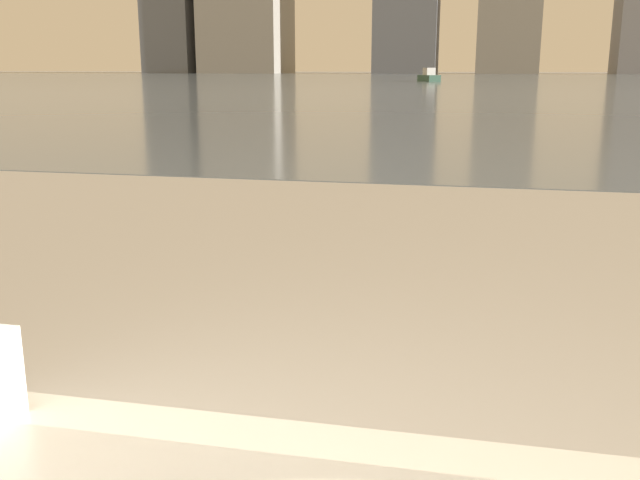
% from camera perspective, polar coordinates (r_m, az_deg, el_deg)
% --- Properties ---
extents(harbor_water, '(180.00, 110.00, 0.01)m').
position_cam_1_polar(harbor_water, '(62.08, 12.24, 12.37)').
color(harbor_water, slate).
rests_on(harbor_water, ground_plane).
extents(harbor_boat_2, '(1.97, 2.89, 1.03)m').
position_cam_1_polar(harbor_boat_2, '(56.96, 8.70, 12.80)').
color(harbor_boat_2, '#335647').
rests_on(harbor_boat_2, harbor_water).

